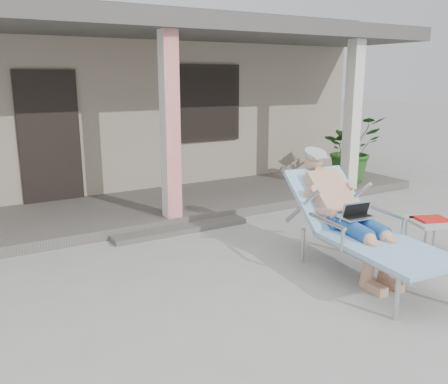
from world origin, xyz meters
TOP-DOWN VIEW (x-y plane):
  - ground at (0.00, 0.00)m, footprint 60.00×60.00m
  - house at (0.00, 6.50)m, footprint 10.40×5.40m
  - porch_deck at (0.00, 3.00)m, footprint 10.00×2.00m
  - porch_overhang at (0.00, 2.95)m, footprint 10.00×2.30m
  - porch_step at (0.00, 1.85)m, footprint 2.00×0.30m
  - lounger at (1.06, -0.37)m, footprint 1.01×2.21m
  - side_table at (2.32, -0.45)m, footprint 0.65×0.65m
  - potted_palm at (4.00, 2.62)m, footprint 1.15×1.00m

SIDE VIEW (x-z plane):
  - ground at x=0.00m, z-range 0.00..0.00m
  - porch_step at x=0.00m, z-range 0.00..0.07m
  - porch_deck at x=0.00m, z-range 0.00..0.15m
  - side_table at x=2.32m, z-range 0.16..0.61m
  - potted_palm at x=4.00m, z-range 0.15..1.41m
  - lounger at x=1.06m, z-range 0.16..1.57m
  - house at x=0.00m, z-range 0.02..3.32m
  - porch_overhang at x=0.00m, z-range 1.36..4.21m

